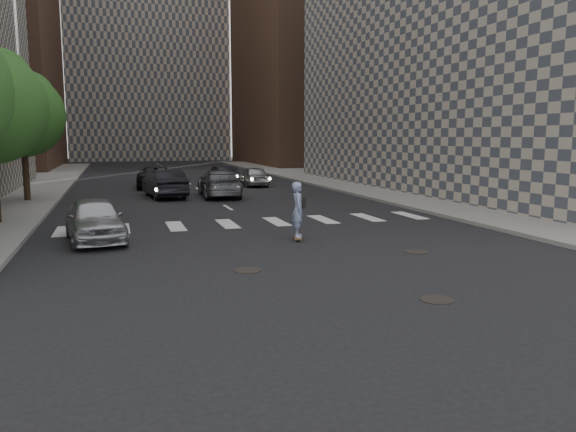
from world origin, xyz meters
name	(u,v)px	position (x,y,z in m)	size (l,w,h in m)	color
ground	(338,276)	(0.00, 0.00, 0.00)	(160.00, 160.00, 0.00)	black
sidewalk_right	(428,187)	(14.50, 20.00, 0.07)	(13.00, 80.00, 0.15)	gray
building_right	(503,14)	(18.49, 18.49, 10.98)	(15.00, 33.00, 22.00)	#ADA08E
tower_right	(322,17)	(20.00, 55.00, 18.00)	(18.00, 24.00, 36.00)	brown
tree_c	(23,112)	(-9.45, 19.14, 4.65)	(4.20, 4.20, 6.60)	#382619
manhole_a	(437,300)	(1.20, -2.50, 0.01)	(0.70, 0.70, 0.02)	black
manhole_b	(248,270)	(-2.00, 1.20, 0.01)	(0.70, 0.70, 0.02)	black
manhole_c	(416,252)	(3.30, 2.00, 0.01)	(0.70, 0.70, 0.02)	black
skateboarder	(298,210)	(0.58, 4.93, 1.01)	(0.62, 0.99, 1.92)	brown
silver_sedan	(94,219)	(-5.83, 6.68, 0.72)	(1.69, 4.20, 1.43)	#AFB1B6
traffic_car_a	(164,183)	(-2.52, 19.51, 0.79)	(1.67, 4.79, 1.58)	black
traffic_car_b	(220,183)	(0.50, 18.96, 0.77)	(2.15, 5.28, 1.53)	#55565C
traffic_car_c	(156,177)	(-2.54, 26.00, 0.73)	(2.41, 5.23, 1.45)	black
traffic_car_d	(253,176)	(3.94, 25.20, 0.69)	(1.62, 4.04, 1.38)	#9D9FA4
traffic_car_e	(223,175)	(2.35, 27.98, 0.64)	(1.36, 3.91, 1.29)	black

